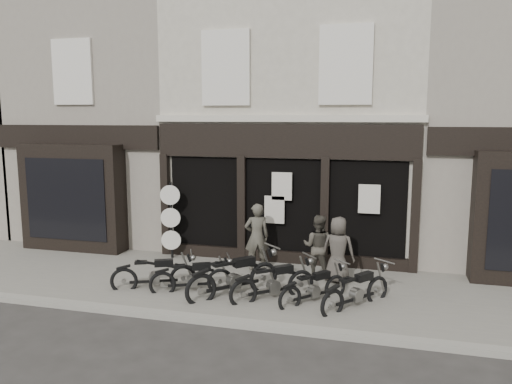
% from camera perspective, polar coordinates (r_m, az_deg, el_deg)
% --- Properties ---
extents(ground_plane, '(90.00, 90.00, 0.00)m').
position_cam_1_polar(ground_plane, '(11.30, -0.13, -12.65)').
color(ground_plane, '#2D2B28').
rests_on(ground_plane, ground).
extents(pavement, '(30.00, 4.20, 0.12)m').
position_cam_1_polar(pavement, '(12.10, 0.99, -10.89)').
color(pavement, slate).
rests_on(pavement, ground_plane).
extents(kerb, '(30.00, 0.25, 0.13)m').
position_cam_1_polar(kerb, '(10.17, -2.02, -14.77)').
color(kerb, gray).
rests_on(kerb, ground_plane).
extents(central_building, '(7.30, 6.22, 8.34)m').
position_cam_1_polar(central_building, '(16.35, 5.33, 8.51)').
color(central_building, beige).
rests_on(central_building, ground).
extents(neighbour_left, '(5.60, 6.73, 8.34)m').
position_cam_1_polar(neighbour_left, '(18.46, -14.74, 8.15)').
color(neighbour_left, gray).
rests_on(neighbour_left, ground).
extents(motorcycle_0, '(1.87, 1.06, 0.96)m').
position_cam_1_polar(motorcycle_0, '(12.09, -11.49, -9.48)').
color(motorcycle_0, black).
rests_on(motorcycle_0, ground).
extents(motorcycle_1, '(1.81, 1.04, 0.93)m').
position_cam_1_polar(motorcycle_1, '(11.75, -7.25, -9.97)').
color(motorcycle_1, black).
rests_on(motorcycle_1, ground).
extents(motorcycle_2, '(1.82, 1.89, 1.13)m').
position_cam_1_polar(motorcycle_2, '(11.42, -2.49, -10.04)').
color(motorcycle_2, black).
rests_on(motorcycle_2, ground).
extents(motorcycle_3, '(1.74, 1.54, 1.00)m').
position_cam_1_polar(motorcycle_3, '(11.22, 2.05, -10.65)').
color(motorcycle_3, black).
rests_on(motorcycle_3, ground).
extents(motorcycle_4, '(1.40, 1.54, 0.90)m').
position_cam_1_polar(motorcycle_4, '(11.11, 6.65, -11.12)').
color(motorcycle_4, black).
rests_on(motorcycle_4, ground).
extents(motorcycle_5, '(1.45, 1.72, 0.97)m').
position_cam_1_polar(motorcycle_5, '(10.97, 11.42, -11.34)').
color(motorcycle_5, black).
rests_on(motorcycle_5, ground).
extents(man_left, '(0.75, 0.63, 1.76)m').
position_cam_1_polar(man_left, '(13.04, 0.08, -5.14)').
color(man_left, '#4A473D').
rests_on(man_left, pavement).
extents(man_centre, '(0.84, 0.70, 1.58)m').
position_cam_1_polar(man_centre, '(12.53, 7.10, -6.19)').
color(man_centre, '#413D34').
rests_on(man_centre, pavement).
extents(man_right, '(0.84, 0.60, 1.62)m').
position_cam_1_polar(man_right, '(12.22, 9.36, -6.54)').
color(man_right, '#433E38').
rests_on(man_right, pavement).
extents(advert_sign_post, '(0.55, 0.36, 2.28)m').
position_cam_1_polar(advert_sign_post, '(14.27, -9.68, -3.60)').
color(advert_sign_post, black).
rests_on(advert_sign_post, ground).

